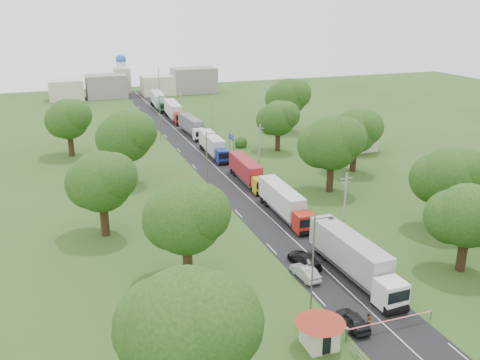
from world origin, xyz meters
name	(u,v)px	position (x,y,z in m)	size (l,w,h in m)	color
ground	(279,226)	(0.00, 0.00, 0.00)	(260.00, 260.00, 0.00)	#2E4D19
road	(231,181)	(0.00, 20.00, 0.00)	(8.00, 200.00, 0.04)	black
boom_barrier	(378,324)	(-1.36, -25.00, 0.89)	(9.22, 0.35, 1.18)	slate
guard_booth	(320,324)	(-7.20, -25.00, 2.16)	(4.40, 4.40, 3.45)	beige
info_sign	(231,140)	(5.20, 35.00, 3.00)	(0.12, 3.10, 4.10)	slate
pole_1	(345,207)	(5.50, -7.00, 4.68)	(1.60, 0.24, 9.00)	gray
pole_2	(260,150)	(5.50, 21.00, 4.68)	(1.60, 0.24, 9.00)	gray
pole_3	(211,117)	(5.50, 49.00, 4.68)	(1.60, 0.24, 9.00)	gray
pole_4	(181,97)	(5.50, 77.00, 4.68)	(1.60, 0.24, 9.00)	gray
pole_5	(159,82)	(5.50, 105.00, 4.68)	(1.60, 0.24, 9.00)	gray
lamp_0	(314,260)	(-5.35, -20.00, 5.55)	(2.03, 0.22, 10.00)	slate
lamp_1	(208,160)	(-5.35, 15.00, 5.55)	(2.03, 0.22, 10.00)	slate
lamp_2	(161,116)	(-5.35, 50.00, 5.55)	(2.03, 0.22, 10.00)	slate
tree_2	(467,215)	(13.99, -17.86, 6.60)	(8.00, 8.00, 10.10)	#382616
tree_3	(449,176)	(19.99, -7.84, 7.22)	(8.80, 8.80, 11.07)	#382616
tree_4	(331,143)	(12.99, 10.17, 7.85)	(9.60, 9.60, 12.05)	#382616
tree_5	(355,131)	(21.99, 18.16, 7.22)	(8.80, 8.80, 11.07)	#382616
tree_6	(278,118)	(14.99, 35.14, 6.60)	(8.00, 8.00, 10.10)	#382616
tree_7	(288,97)	(23.99, 50.17, 7.85)	(9.60, 9.60, 12.05)	#382616
tree_9	(186,327)	(-20.01, -29.83, 7.85)	(9.60, 9.60, 12.05)	#382616
tree_10	(186,218)	(-15.01, -9.84, 7.22)	(8.80, 8.80, 11.07)	#382616
tree_11	(101,181)	(-22.01, 5.16, 7.22)	(8.80, 8.80, 11.07)	#382616
tree_12	(126,136)	(-16.01, 25.17, 7.85)	(9.60, 9.60, 12.05)	#382616
tree_13	(68,119)	(-24.01, 45.16, 7.22)	(8.80, 8.80, 11.07)	#382616
house_cream	(357,132)	(30.00, 30.00, 3.64)	(10.08, 10.08, 5.80)	beige
distant_town	(141,85)	(0.68, 110.00, 3.49)	(52.00, 8.00, 8.00)	gray
church	(122,76)	(-4.00, 118.00, 5.39)	(5.00, 5.00, 12.30)	beige
truck_0	(354,258)	(1.99, -15.29, 2.31)	(3.14, 15.76, 4.36)	white
truck_1	(284,202)	(2.06, 3.08, 2.10)	(2.69, 14.30, 3.96)	#B52014
truck_2	(247,171)	(2.35, 18.42, 1.99)	(2.68, 13.57, 3.75)	gold
truck_3	(213,145)	(1.84, 35.89, 2.05)	(2.72, 13.96, 3.86)	navy
truck_4	(192,126)	(2.32, 53.64, 2.05)	(3.09, 13.97, 3.86)	silver
truck_5	(174,111)	(2.22, 71.03, 2.23)	(3.29, 15.23, 4.21)	maroon
truck_6	(159,101)	(1.64, 86.85, 2.24)	(3.37, 15.27, 4.22)	#246131
car_lane_front	(353,320)	(-3.00, -23.50, 0.72)	(1.70, 4.23, 1.44)	black
car_lane_mid	(305,272)	(-3.00, -13.78, 0.71)	(1.51, 4.32, 1.42)	#9FA3A7
car_lane_rear	(304,260)	(-1.83, -11.20, 0.76)	(2.14, 5.26, 1.53)	black
car_verge_near	(282,190)	(5.50, 11.45, 0.71)	(2.35, 5.10, 1.42)	silver
car_verge_far	(246,162)	(5.50, 27.61, 0.69)	(1.63, 4.05, 1.38)	#55585C
pedestrian_near	(369,323)	(-1.94, -24.50, 0.87)	(0.63, 0.42, 1.74)	gray
pedestrian_booth	(337,341)	(-6.08, -26.00, 0.86)	(0.84, 0.65, 1.73)	gray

